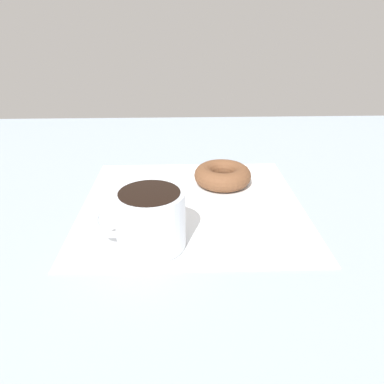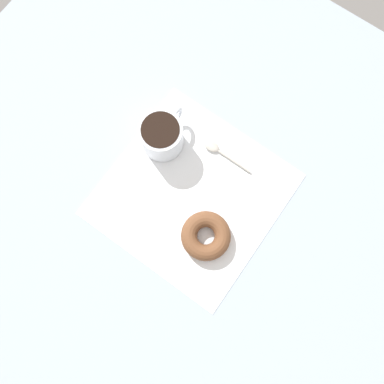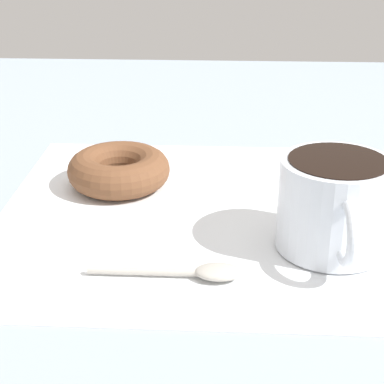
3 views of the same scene
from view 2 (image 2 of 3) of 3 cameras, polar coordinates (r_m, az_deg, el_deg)
name	(u,v)px [view 2 (image 2 of 3)]	position (r cm, az deg, el deg)	size (l,w,h in cm)	color
ground_plane	(176,197)	(80.82, -2.42, -0.70)	(120.00, 120.00, 2.00)	#99A8B7
napkin	(192,194)	(79.68, 0.00, -0.31)	(35.27, 35.27, 0.30)	white
coffee_cup	(162,135)	(79.14, -4.58, 8.60)	(9.06, 12.07, 7.68)	silver
donut	(206,236)	(76.63, 2.13, -6.68)	(10.22, 10.22, 3.34)	brown
spoon	(217,149)	(81.83, 3.76, 6.51)	(12.08, 2.41, 0.90)	#B7B2A8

